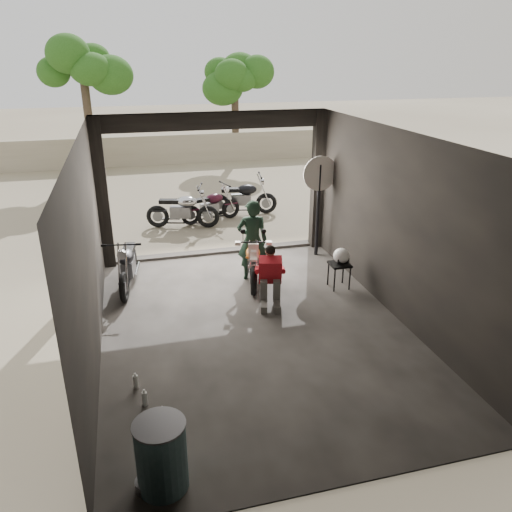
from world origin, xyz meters
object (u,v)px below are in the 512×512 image
main_bike (253,257)px  rider (252,241)px  left_bike (127,261)px  helmet (341,256)px  oil_drum (162,457)px  stool (339,267)px  mechanic (270,279)px  outside_bike_a (182,207)px  sign_post (319,190)px  outside_bike_c (243,195)px  outside_bike_b (211,204)px

main_bike → rider: bearing=93.5°
rider → left_bike: bearing=4.3°
main_bike → helmet: bearing=-11.0°
left_bike → oil_drum: (0.22, -5.19, -0.13)m
stool → oil_drum: bearing=-132.8°
main_bike → mechanic: bearing=-74.6°
rider → oil_drum: size_ratio=2.02×
outside_bike_a → sign_post: bearing=-120.2°
main_bike → outside_bike_c: bearing=92.4°
helmet → oil_drum: size_ratio=0.40×
main_bike → outside_bike_a: outside_bike_a is taller
rider → mechanic: (0.02, -1.23, -0.30)m
outside_bike_a → helmet: 5.16m
mechanic → sign_post: bearing=65.0°
left_bike → outside_bike_a: outside_bike_a is taller
main_bike → oil_drum: (-2.22, -4.80, -0.11)m
outside_bike_c → mechanic: 5.67m
outside_bike_b → oil_drum: size_ratio=1.82×
outside_bike_a → stool: 5.16m
left_bike → outside_bike_c: (3.30, 4.13, 0.03)m
main_bike → mechanic: (0.04, -1.10, 0.01)m
left_bike → outside_bike_a: bearing=74.9°
sign_post → mechanic: bearing=-152.8°
mechanic → stool: bearing=28.0°
outside_bike_c → oil_drum: outside_bike_c is taller
rider → helmet: bearing=162.1°
main_bike → rider: size_ratio=0.95×
outside_bike_a → helmet: (2.55, -4.48, 0.11)m
outside_bike_a → main_bike: bearing=-150.2°
mechanic → outside_bike_b: bearing=106.3°
outside_bike_a → outside_bike_c: size_ratio=0.99×
outside_bike_c → mechanic: (-0.81, -5.61, -0.04)m
main_bike → left_bike: bearing=-175.9°
outside_bike_a → mechanic: outside_bike_a is taller
outside_bike_b → outside_bike_c: (1.00, 0.42, 0.07)m
main_bike → oil_drum: 5.29m
stool → helmet: size_ratio=1.59×
outside_bike_a → rider: bearing=-149.4°
outside_bike_b → oil_drum: 9.13m
outside_bike_b → sign_post: (1.90, -3.09, 1.03)m
outside_bike_c → oil_drum: 9.81m
main_bike → outside_bike_a: bearing=117.3°
outside_bike_a → mechanic: 4.97m
stool → oil_drum: 5.55m
main_bike → outside_bike_b: bearing=105.1°
oil_drum → sign_post: size_ratio=0.36×
left_bike → oil_drum: size_ratio=1.94×
left_bike → outside_bike_a: 3.70m
mechanic → stool: mechanic is taller
outside_bike_b → outside_bike_c: outside_bike_c is taller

